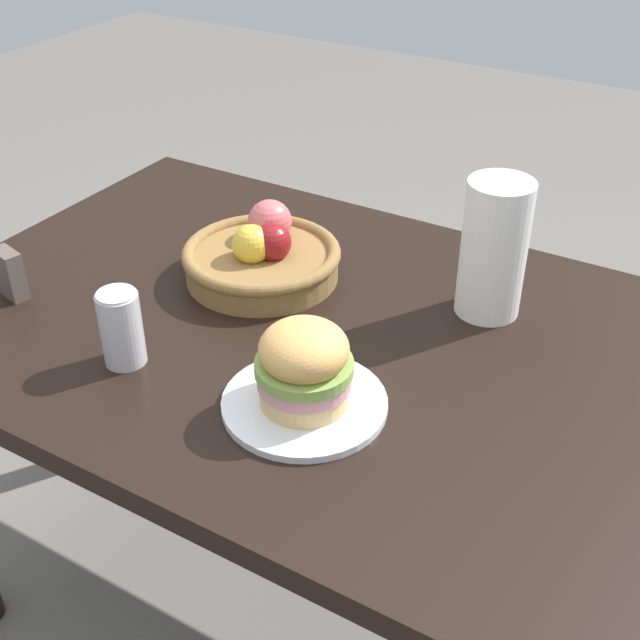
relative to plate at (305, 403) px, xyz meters
The scene contains 8 objects.
ground_plane 0.78m from the plate, 114.60° to the left, with size 8.00×8.00×0.00m, color slate.
dining_table 0.23m from the plate, 114.60° to the left, with size 1.40×0.90×0.75m.
plate is the anchor object (origin of this frame).
sandwich 0.07m from the plate, 90.00° to the right, with size 0.14×0.14×0.13m.
soda_can 0.31m from the plate, behind, with size 0.07×0.07×0.13m.
fruit_basket 0.39m from the plate, 132.92° to the left, with size 0.29×0.29×0.12m.
paper_towel_roll 0.42m from the plate, 70.79° to the left, with size 0.11×0.11×0.24m, color white.
napkin_holder 0.61m from the plate, behind, with size 0.06×0.03×0.09m, color #594C47.
Camera 1 is at (0.58, -0.98, 1.52)m, focal length 46.21 mm.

